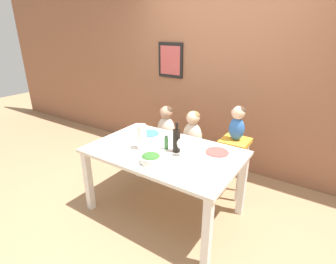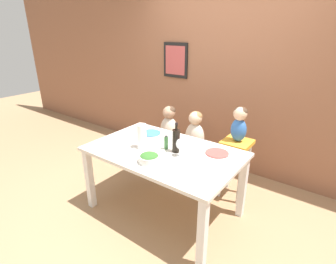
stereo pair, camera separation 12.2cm
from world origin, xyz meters
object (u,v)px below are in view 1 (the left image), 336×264
salad_bowl_large (151,158)px  dinner_plate_back_left (149,133)px  person_baby_right (237,121)px  dinner_plate_front_left (115,145)px  wine_bottle (177,140)px  dinner_plate_back_right (217,152)px  wine_glass_near (181,144)px  chair_far_left (166,148)px  paper_towel_roll (142,137)px  chair_far_center (192,155)px  chair_right_highchair (234,153)px  person_child_center (193,131)px  person_child_left (166,125)px

salad_bowl_large → dinner_plate_back_left: (-0.46, 0.57, -0.04)m
person_baby_right → salad_bowl_large: size_ratio=1.99×
person_baby_right → dinner_plate_front_left: (-1.02, -0.93, -0.20)m
wine_bottle → dinner_plate_back_right: bearing=30.5°
wine_bottle → wine_glass_near: wine_bottle is taller
chair_far_left → wine_glass_near: bearing=-47.9°
dinner_plate_front_left → paper_towel_roll: bearing=18.9°
wine_glass_near → dinner_plate_back_right: bearing=44.5°
dinner_plate_back_right → chair_far_left: bearing=153.3°
chair_far_center → chair_far_left: bearing=180.0°
person_baby_right → chair_right_highchair: bearing=-90.0°
paper_towel_roll → dinner_plate_front_left: bearing=-161.1°
wine_bottle → chair_far_left: bearing=130.8°
paper_towel_roll → salad_bowl_large: (0.27, -0.20, -0.09)m
chair_far_center → wine_bottle: size_ratio=1.41×
chair_far_left → person_child_center: 0.53m
chair_far_center → person_child_center: size_ratio=0.83×
chair_right_highchair → dinner_plate_back_left: (-0.91, -0.46, 0.21)m
wine_bottle → dinner_plate_back_left: (-0.53, 0.23, -0.12)m
chair_far_left → salad_bowl_large: bearing=-63.1°
dinner_plate_back_left → chair_far_center: bearing=53.3°
paper_towel_roll → dinner_plate_front_left: paper_towel_roll is taller
dinner_plate_back_left → dinner_plate_back_right: bearing=-1.4°
person_baby_right → wine_bottle: person_baby_right is taller
person_baby_right → paper_towel_roll: bearing=-131.1°
chair_far_left → person_baby_right: (0.97, 0.00, 0.59)m
chair_far_left → dinner_plate_front_left: bearing=-92.8°
wine_bottle → wine_glass_near: size_ratio=1.73×
person_child_left → person_child_center: size_ratio=1.00×
paper_towel_roll → salad_bowl_large: bearing=-36.8°
wine_bottle → wine_glass_near: bearing=-35.4°
wine_bottle → salad_bowl_large: wine_bottle is taller
chair_right_highchair → person_child_center: bearing=179.9°
chair_far_left → person_child_center: (0.41, 0.00, 0.34)m
chair_far_left → person_child_center: person_child_center is taller
paper_towel_roll → dinner_plate_back_left: size_ratio=1.12×
chair_far_center → salad_bowl_large: salad_bowl_large is taller
chair_far_center → paper_towel_roll: (-0.15, -0.82, 0.52)m
dinner_plate_front_left → dinner_plate_back_right: size_ratio=1.00×
chair_right_highchair → paper_towel_roll: bearing=-131.2°
chair_far_left → dinner_plate_back_right: 1.14m
wine_glass_near → dinner_plate_back_right: wine_glass_near is taller
person_child_center → person_baby_right: 0.62m
wine_bottle → person_child_center: bearing=105.3°
dinner_plate_front_left → dinner_plate_back_left: 0.48m
person_child_left → dinner_plate_back_right: 1.07m
paper_towel_roll → dinner_plate_back_right: bearing=26.2°
wine_bottle → paper_towel_roll: wine_bottle is taller
paper_towel_roll → wine_glass_near: paper_towel_roll is taller
paper_towel_roll → wine_glass_near: bearing=10.0°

